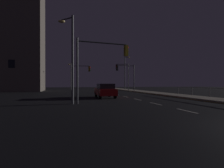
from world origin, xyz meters
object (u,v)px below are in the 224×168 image
object	(u,v)px
traffic_light_mid_right	(123,71)
traffic_light_near_right	(80,73)
traffic_light_overhead_east	(101,58)
traffic_light_far_left	(126,72)
street_lamp_corner	(70,51)
street_lamp_median	(71,73)
car	(105,90)
street_lamp_far_end	(126,70)

from	to	relation	value
traffic_light_mid_right	traffic_light_near_right	world-z (taller)	traffic_light_mid_right
traffic_light_near_right	traffic_light_overhead_east	bearing A→B (deg)	-88.68
traffic_light_mid_right	traffic_light_near_right	xyz separation A→B (m)	(-9.13, -3.67, -0.58)
traffic_light_far_left	street_lamp_corner	xyz separation A→B (m)	(-10.67, -19.50, 0.41)
traffic_light_far_left	street_lamp_median	xyz separation A→B (m)	(-10.09, 12.53, 0.26)
car	street_lamp_corner	size ratio (longest dim) A/B	0.64
traffic_light_mid_right	street_lamp_corner	bearing A→B (deg)	-115.68
traffic_light_overhead_east	street_lamp_far_end	size ratio (longest dim) A/B	0.66
traffic_light_mid_right	car	bearing A→B (deg)	-112.51
street_lamp_corner	traffic_light_near_right	bearing A→B (deg)	83.97
traffic_light_mid_right	traffic_light_overhead_east	bearing A→B (deg)	-110.73
traffic_light_far_left	street_lamp_median	world-z (taller)	street_lamp_median
street_lamp_corner	traffic_light_mid_right	bearing A→B (deg)	64.32
car	street_lamp_median	distance (m)	26.81
car	traffic_light_mid_right	world-z (taller)	traffic_light_mid_right
car	street_lamp_corner	world-z (taller)	street_lamp_corner
traffic_light_near_right	street_lamp_far_end	xyz separation A→B (m)	(11.66, 10.11, 1.36)
traffic_light_near_right	street_lamp_corner	xyz separation A→B (m)	(-2.08, -19.66, 0.63)
traffic_light_far_left	traffic_light_mid_right	size ratio (longest dim) A/B	0.89
traffic_light_near_right	street_lamp_median	world-z (taller)	street_lamp_median
street_lamp_median	traffic_light_mid_right	bearing A→B (deg)	-39.32
traffic_light_overhead_east	street_lamp_corner	bearing A→B (deg)	-171.86
traffic_light_far_left	traffic_light_near_right	bearing A→B (deg)	178.96
traffic_light_mid_right	traffic_light_near_right	size ratio (longest dim) A/B	1.14
traffic_light_overhead_east	street_lamp_corner	world-z (taller)	street_lamp_corner
traffic_light_far_left	street_lamp_median	distance (m)	16.09
traffic_light_far_left	traffic_light_near_right	size ratio (longest dim) A/B	1.01
car	street_lamp_median	size ratio (longest dim) A/B	0.68
street_lamp_far_end	street_lamp_corner	xyz separation A→B (m)	(-13.74, -29.77, -0.73)
traffic_light_far_left	traffic_light_mid_right	bearing A→B (deg)	81.97
traffic_light_near_right	street_lamp_median	xyz separation A→B (m)	(-1.50, 12.37, 0.48)
traffic_light_overhead_east	traffic_light_near_right	size ratio (longest dim) A/B	1.05
street_lamp_median	car	bearing A→B (deg)	-82.90
traffic_light_near_right	street_lamp_median	size ratio (longest dim) A/B	0.77
car	traffic_light_far_left	bearing A→B (deg)	63.92
car	street_lamp_far_end	distance (m)	26.41
traffic_light_overhead_east	traffic_light_mid_right	xyz separation A→B (m)	(8.69, 22.96, 0.35)
car	traffic_light_overhead_east	bearing A→B (deg)	-104.43
traffic_light_near_right	street_lamp_far_end	bearing A→B (deg)	40.94
street_lamp_corner	traffic_light_overhead_east	bearing A→B (deg)	8.14
street_lamp_far_end	street_lamp_median	world-z (taller)	street_lamp_far_end
traffic_light_near_right	street_lamp_corner	size ratio (longest dim) A/B	0.73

